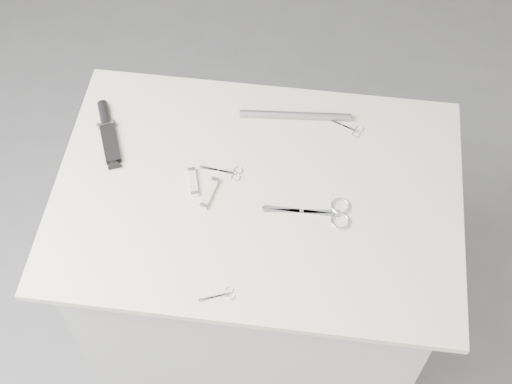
# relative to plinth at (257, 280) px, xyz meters

# --- Properties ---
(ground) EXTENTS (4.00, 4.00, 0.01)m
(ground) POSITION_rel_plinth_xyz_m (0.00, 0.00, -0.46)
(ground) COLOR slate
(ground) RESTS_ON ground
(plinth) EXTENTS (0.90, 0.60, 0.90)m
(plinth) POSITION_rel_plinth_xyz_m (0.00, 0.00, 0.00)
(plinth) COLOR #BABAB8
(plinth) RESTS_ON ground
(display_board) EXTENTS (1.00, 0.70, 0.02)m
(display_board) POSITION_rel_plinth_xyz_m (0.00, 0.00, 0.46)
(display_board) COLOR beige
(display_board) RESTS_ON plinth
(large_shears) EXTENTS (0.21, 0.09, 0.01)m
(large_shears) POSITION_rel_plinth_xyz_m (0.17, -0.04, 0.47)
(large_shears) COLOR silver
(large_shears) RESTS_ON display_board
(embroidery_scissors_a) EXTENTS (0.11, 0.05, 0.00)m
(embroidery_scissors_a) POSITION_rel_plinth_xyz_m (-0.08, 0.05, 0.47)
(embroidery_scissors_a) COLOR silver
(embroidery_scissors_a) RESTS_ON display_board
(embroidery_scissors_b) EXTENTS (0.10, 0.06, 0.00)m
(embroidery_scissors_b) POSITION_rel_plinth_xyz_m (0.22, 0.23, 0.47)
(embroidery_scissors_b) COLOR silver
(embroidery_scissors_b) RESTS_ON display_board
(tiny_scissors) EXTENTS (0.08, 0.05, 0.00)m
(tiny_scissors) POSITION_rel_plinth_xyz_m (-0.04, -0.29, 0.47)
(tiny_scissors) COLOR silver
(tiny_scissors) RESTS_ON display_board
(sheathed_knife) EXTENTS (0.11, 0.20, 0.03)m
(sheathed_knife) POSITION_rel_plinth_xyz_m (-0.41, 0.14, 0.48)
(sheathed_knife) COLOR black
(sheathed_knife) RESTS_ON display_board
(pocket_knife_a) EXTENTS (0.04, 0.08, 0.01)m
(pocket_knife_a) POSITION_rel_plinth_xyz_m (-0.16, 0.00, 0.47)
(pocket_knife_a) COLOR beige
(pocket_knife_a) RESTS_ON display_board
(pocket_knife_b) EXTENTS (0.04, 0.09, 0.01)m
(pocket_knife_b) POSITION_rel_plinth_xyz_m (-0.11, -0.02, 0.48)
(pocket_knife_b) COLOR beige
(pocket_knife_b) RESTS_ON display_board
(metal_rail) EXTENTS (0.29, 0.04, 0.02)m
(metal_rail) POSITION_rel_plinth_xyz_m (0.07, 0.25, 0.48)
(metal_rail) COLOR gray
(metal_rail) RESTS_ON display_board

